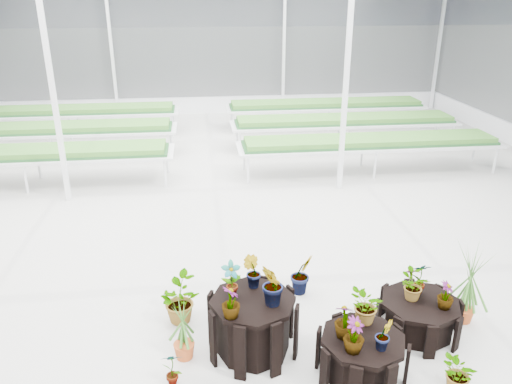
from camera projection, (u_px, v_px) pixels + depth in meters
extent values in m
plane|color=gray|center=(216.00, 294.00, 7.44)|extent=(24.00, 24.00, 0.00)
cylinder|color=black|center=(253.00, 325.00, 6.15)|extent=(1.43, 1.43, 0.74)
cylinder|color=black|center=(361.00, 357.00, 5.77)|extent=(1.29, 1.29, 0.53)
cylinder|color=black|center=(418.00, 316.00, 6.53)|extent=(1.19, 1.19, 0.48)
imported|color=#3B7029|center=(231.00, 279.00, 6.01)|extent=(0.26, 0.19, 0.46)
imported|color=#3B7029|center=(273.00, 285.00, 5.79)|extent=(0.26, 0.31, 0.57)
imported|color=#3B7029|center=(252.00, 272.00, 6.21)|extent=(0.29, 0.28, 0.42)
imported|color=#3B7029|center=(231.00, 302.00, 5.62)|extent=(0.30, 0.30, 0.39)
imported|color=#3B7029|center=(345.00, 321.00, 5.62)|extent=(0.31, 0.31, 0.43)
imported|color=#3B7029|center=(384.00, 335.00, 5.44)|extent=(0.26, 0.25, 0.37)
imported|color=#3B7029|center=(366.00, 307.00, 5.84)|extent=(0.51, 0.53, 0.45)
imported|color=#3B7029|center=(354.00, 336.00, 5.39)|extent=(0.32, 0.32, 0.41)
imported|color=#3B7029|center=(412.00, 286.00, 6.43)|extent=(0.45, 0.46, 0.39)
imported|color=#3B7029|center=(446.00, 295.00, 6.24)|extent=(0.29, 0.29, 0.37)
imported|color=#3B7029|center=(421.00, 278.00, 6.54)|extent=(0.25, 0.18, 0.47)
imported|color=#3B7029|center=(172.00, 368.00, 5.65)|extent=(0.25, 0.17, 0.46)
imported|color=#3B7029|center=(178.00, 300.00, 6.73)|extent=(0.70, 0.74, 0.65)
imported|color=#3B7029|center=(459.00, 375.00, 5.56)|extent=(0.52, 0.53, 0.44)
imported|color=#3B7029|center=(411.00, 282.00, 7.28)|extent=(0.30, 0.30, 0.50)
imported|color=#3B7029|center=(302.00, 274.00, 7.37)|extent=(0.43, 0.39, 0.63)
imported|color=#3B7029|center=(239.00, 288.00, 7.11)|extent=(0.47, 0.41, 0.52)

